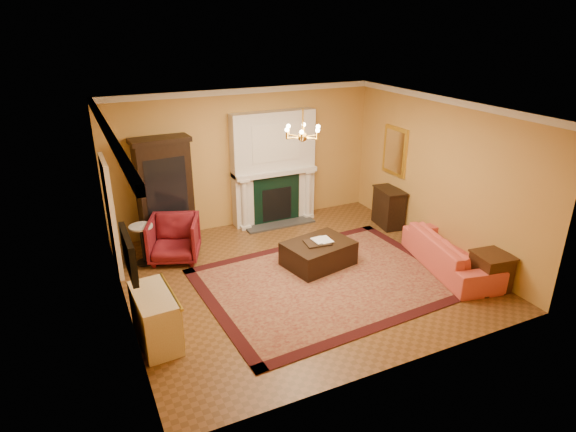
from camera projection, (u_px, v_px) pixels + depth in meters
floor at (301, 276)px, 8.73m from camera, size 6.00×5.50×0.02m
ceiling at (303, 108)px, 7.58m from camera, size 6.00×5.50×0.02m
wall_back at (245, 158)px, 10.47m from camera, size 6.00×0.02×3.00m
wall_front at (404, 269)px, 5.85m from camera, size 6.00×0.02×3.00m
wall_left at (117, 228)px, 6.97m from camera, size 0.02×5.50×3.00m
wall_right at (440, 175)px, 9.34m from camera, size 0.02×5.50×3.00m
fireplace at (274, 170)px, 10.66m from camera, size 1.90×0.70×2.50m
crown_molding at (278, 104)px, 8.41m from camera, size 6.00×5.50×0.12m
doorway at (111, 216)px, 8.59m from camera, size 0.08×1.05×2.10m
tv_panel at (129, 254)px, 6.55m from camera, size 0.09×0.95×0.58m
gilt_mirror at (395, 151)px, 10.44m from camera, size 0.06×0.76×1.05m
chandelier at (303, 133)px, 7.74m from camera, size 0.63×0.55×0.53m
oriental_rug at (328, 281)px, 8.52m from camera, size 4.49×3.48×0.02m
china_cabinet at (165, 193)px, 9.69m from camera, size 1.08×0.56×2.10m
wingback_armchair at (174, 237)px, 9.16m from camera, size 1.15×1.12×0.93m
pedestal_table at (143, 242)px, 8.98m from camera, size 0.44×0.44×0.78m
commode at (155, 318)px, 6.81m from camera, size 0.55×1.07×0.78m
coral_sofa at (451, 248)px, 8.81m from camera, size 1.08×2.28×0.86m
end_table at (490, 272)px, 8.19m from camera, size 0.61×0.61×0.63m
console_table at (389, 208)px, 10.68m from camera, size 0.52×0.79×0.83m
leather_ottoman at (318, 253)px, 9.01m from camera, size 1.37×1.11×0.45m
ottoman_tray at (317, 243)px, 8.88m from camera, size 0.49×0.40×0.03m
book_a at (314, 235)px, 8.80m from camera, size 0.23×0.04×0.30m
book_b at (319, 234)px, 8.82m from camera, size 0.24×0.03×0.32m
topiary_left at (244, 162)px, 10.24m from camera, size 0.17×0.17×0.46m
topiary_right at (303, 156)px, 10.80m from camera, size 0.15×0.15×0.39m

